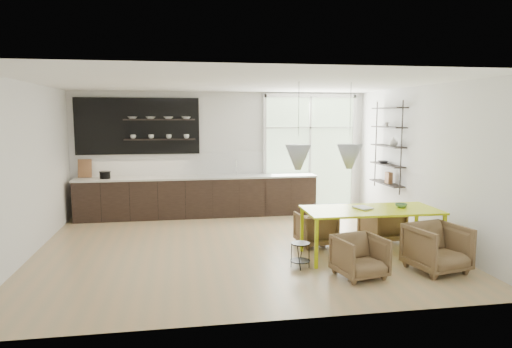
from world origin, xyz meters
name	(u,v)px	position (x,y,z in m)	size (l,w,h in m)	color
room	(260,160)	(0.58, 1.10, 1.46)	(7.02, 6.01, 2.91)	tan
kitchen_run	(194,191)	(-0.70, 2.69, 0.60)	(5.54, 0.69, 2.75)	black
right_shelving	(388,148)	(3.36, 1.17, 1.65)	(0.26, 1.22, 1.90)	black
dining_table	(371,212)	(2.10, -0.89, 0.75)	(2.23, 1.03, 0.81)	#C5DB0A
armchair_back_left	(316,229)	(1.40, -0.10, 0.30)	(0.65, 0.66, 0.60)	brown
armchair_back_right	(382,225)	(2.70, -0.05, 0.31)	(0.66, 0.68, 0.62)	brown
armchair_front_left	(360,257)	(1.55, -1.79, 0.31)	(0.65, 0.67, 0.61)	brown
armchair_front_right	(437,248)	(2.80, -1.74, 0.36)	(0.77, 0.79, 0.72)	brown
wire_stool	(300,252)	(0.80, -1.25, 0.25)	(0.31, 0.31, 0.39)	black
table_book	(358,208)	(1.88, -0.87, 0.82)	(0.23, 0.30, 0.03)	white
table_bowl	(401,206)	(2.66, -0.85, 0.84)	(0.20, 0.20, 0.06)	#568454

